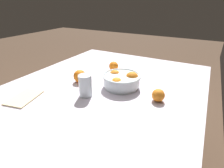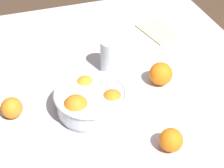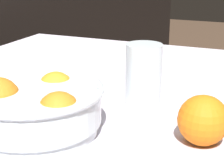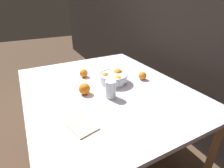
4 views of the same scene
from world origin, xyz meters
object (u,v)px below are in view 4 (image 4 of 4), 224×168
Objects in this scene: orange_loose_near_bowl at (85,89)px; orange_loose_front at (142,76)px; orange_loose_aside at (84,73)px; fruit_bowl at (114,77)px; juice_glass at (111,90)px.

orange_loose_near_bowl reaches higher than orange_loose_front.
orange_loose_aside reaches higher than orange_loose_front.
fruit_bowl is at bearing -103.64° from orange_loose_front.
juice_glass reaches higher than orange_loose_front.
fruit_bowl is at bearing 103.26° from orange_loose_near_bowl.
orange_loose_near_bowl is at bearing -89.41° from orange_loose_front.
orange_loose_aside is (-0.29, 0.10, -0.01)m from orange_loose_near_bowl.
fruit_bowl is 3.41× the size of orange_loose_front.
juice_glass reaches higher than orange_loose_aside.
orange_loose_near_bowl is 0.30m from orange_loose_aside.
juice_glass reaches higher than orange_loose_near_bowl.
orange_loose_near_bowl is at bearing -132.55° from juice_glass.
orange_loose_aside is at bearing 161.47° from orange_loose_near_bowl.
juice_glass is (0.20, -0.13, 0.01)m from fruit_bowl.
fruit_bowl is 1.88× the size of juice_glass.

